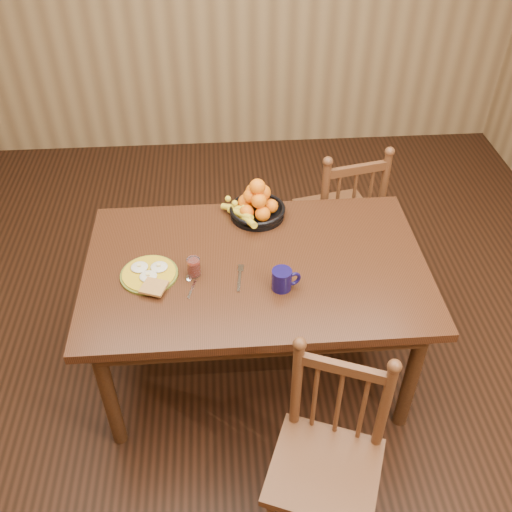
{
  "coord_description": "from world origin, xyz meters",
  "views": [
    {
      "loc": [
        -0.15,
        -2.0,
        2.51
      ],
      "look_at": [
        0.0,
        0.0,
        0.8
      ],
      "focal_mm": 40.0,
      "sensor_mm": 36.0,
      "label": 1
    }
  ],
  "objects": [
    {
      "name": "juice_glass",
      "position": [
        -0.29,
        -0.05,
        0.79
      ],
      "size": [
        0.06,
        0.06,
        0.09
      ],
      "color": "silver",
      "rests_on": "dining_table"
    },
    {
      "name": "coffee_mug",
      "position": [
        0.11,
        -0.17,
        0.8
      ],
      "size": [
        0.13,
        0.09,
        0.1
      ],
      "color": "#100B3C",
      "rests_on": "dining_table"
    },
    {
      "name": "fruit_bowl",
      "position": [
        0.03,
        0.38,
        0.82
      ],
      "size": [
        0.32,
        0.32,
        0.22
      ],
      "color": "black",
      "rests_on": "dining_table"
    },
    {
      "name": "spoon",
      "position": [
        -0.31,
        -0.1,
        0.75
      ],
      "size": [
        0.05,
        0.16,
        0.01
      ],
      "rotation": [
        0.0,
        0.0,
        -0.28
      ],
      "color": "silver",
      "rests_on": "dining_table"
    },
    {
      "name": "chair_near",
      "position": [
        0.22,
        -0.84,
        0.45
      ],
      "size": [
        0.54,
        0.53,
        0.92
      ],
      "rotation": [
        0.0,
        0.0,
        -0.38
      ],
      "color": "#472715",
      "rests_on": "ground"
    },
    {
      "name": "chair_far",
      "position": [
        0.56,
        0.73,
        0.47
      ],
      "size": [
        0.51,
        0.5,
        0.96
      ],
      "rotation": [
        0.0,
        0.0,
        3.36
      ],
      "color": "#472715",
      "rests_on": "ground"
    },
    {
      "name": "breakfast_plate",
      "position": [
        -0.49,
        -0.05,
        0.76
      ],
      "size": [
        0.26,
        0.3,
        0.04
      ],
      "color": "#59601E",
      "rests_on": "dining_table"
    },
    {
      "name": "fork",
      "position": [
        -0.08,
        -0.08,
        0.75
      ],
      "size": [
        0.04,
        0.18,
        0.0
      ],
      "rotation": [
        0.0,
        0.0,
        -0.11
      ],
      "color": "silver",
      "rests_on": "dining_table"
    },
    {
      "name": "room",
      "position": [
        0.0,
        0.0,
        1.35
      ],
      "size": [
        4.52,
        5.02,
        2.72
      ],
      "color": "black",
      "rests_on": "ground"
    },
    {
      "name": "dining_table",
      "position": [
        0.0,
        0.0,
        0.67
      ],
      "size": [
        1.6,
        1.0,
        0.75
      ],
      "color": "black",
      "rests_on": "ground"
    }
  ]
}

